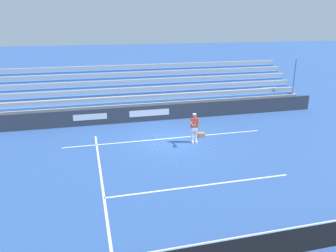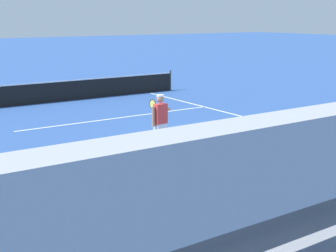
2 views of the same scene
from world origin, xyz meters
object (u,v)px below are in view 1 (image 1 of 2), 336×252
at_px(tennis_ball_far_left, 176,165).
at_px(tennis_ball_midcourt, 154,145).
at_px(ball_box_cardboard, 201,135).
at_px(tennis_ball_stray_back, 168,141).
at_px(tennis_ball_by_box, 209,149).
at_px(tennis_player, 194,128).
at_px(tennis_net, 259,247).
at_px(water_bottle, 154,137).

bearing_deg(tennis_ball_far_left, tennis_ball_midcourt, -80.62).
bearing_deg(tennis_ball_far_left, ball_box_cardboard, -126.36).
xyz_separation_m(tennis_ball_stray_back, tennis_ball_by_box, (-1.83, 1.79, 0.00)).
bearing_deg(tennis_ball_midcourt, tennis_player, 177.48).
xyz_separation_m(tennis_ball_midcourt, tennis_net, (-0.99, 9.84, 0.46)).
bearing_deg(tennis_ball_far_left, tennis_ball_by_box, -146.82).
height_order(tennis_ball_midcourt, tennis_ball_by_box, same).
height_order(tennis_ball_midcourt, tennis_net, tennis_net).
height_order(tennis_ball_midcourt, water_bottle, water_bottle).
relative_size(tennis_ball_stray_back, tennis_net, 0.01).
distance_m(tennis_ball_by_box, tennis_net, 8.72).
xyz_separation_m(tennis_ball_stray_back, water_bottle, (0.75, -0.59, 0.08)).
relative_size(tennis_player, ball_box_cardboard, 4.29).
distance_m(tennis_player, tennis_net, 9.84).
height_order(tennis_ball_stray_back, tennis_ball_midcourt, same).
xyz_separation_m(tennis_player, ball_box_cardboard, (-0.73, -0.78, -0.76)).
bearing_deg(tennis_ball_midcourt, tennis_ball_far_left, 99.38).
bearing_deg(tennis_ball_far_left, tennis_ball_stray_back, -98.61).
bearing_deg(tennis_ball_by_box, tennis_ball_stray_back, -44.33).
height_order(tennis_player, tennis_ball_far_left, tennis_player).
height_order(tennis_ball_stray_back, tennis_ball_far_left, same).
relative_size(ball_box_cardboard, tennis_ball_midcourt, 6.06).
xyz_separation_m(ball_box_cardboard, tennis_ball_stray_back, (2.10, 0.22, -0.10)).
height_order(tennis_ball_far_left, tennis_net, tennis_net).
distance_m(ball_box_cardboard, tennis_net, 10.73).
xyz_separation_m(ball_box_cardboard, tennis_ball_midcourt, (3.07, 0.68, -0.10)).
bearing_deg(tennis_ball_far_left, water_bottle, -86.40).
bearing_deg(tennis_net, tennis_ball_by_box, -102.05).
xyz_separation_m(tennis_player, tennis_ball_far_left, (1.87, 2.75, -0.86)).
xyz_separation_m(tennis_player, tennis_ball_by_box, (-0.47, 1.22, -0.86)).
bearing_deg(tennis_ball_midcourt, tennis_ball_by_box, 154.69).
height_order(tennis_ball_far_left, water_bottle, water_bottle).
distance_m(tennis_player, ball_box_cardboard, 1.32).
distance_m(tennis_ball_far_left, water_bottle, 3.91).
bearing_deg(water_bottle, tennis_ball_midcourt, 77.88).
bearing_deg(tennis_ball_stray_back, tennis_ball_by_box, 135.67).
bearing_deg(tennis_net, tennis_ball_far_left, -85.76).
bearing_deg(ball_box_cardboard, tennis_ball_by_box, 82.44).
relative_size(tennis_ball_far_left, tennis_net, 0.01).
height_order(ball_box_cardboard, water_bottle, ball_box_cardboard).
relative_size(tennis_player, tennis_ball_by_box, 25.98).
height_order(ball_box_cardboard, tennis_ball_far_left, ball_box_cardboard).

